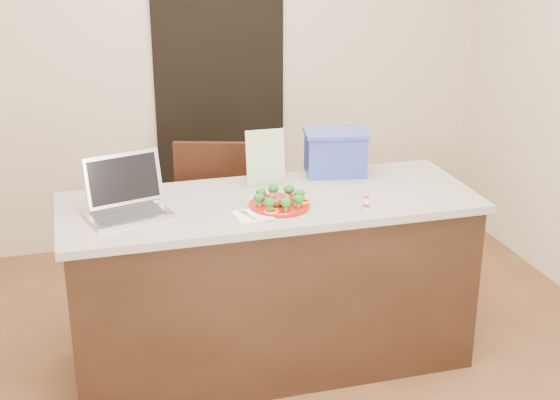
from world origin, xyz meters
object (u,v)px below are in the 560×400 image
object	(u,v)px
yogurt_bottle	(366,204)
laptop	(126,197)
blue_box	(335,152)
napkin	(253,215)
plate	(279,205)
island	(271,282)
chair	(216,217)

from	to	relation	value
yogurt_bottle	laptop	xyz separation A→B (m)	(-1.11, 0.27, 0.05)
blue_box	laptop	bearing A→B (deg)	-156.31
yogurt_bottle	laptop	size ratio (longest dim) A/B	0.15
napkin	laptop	distance (m)	0.61
plate	laptop	size ratio (longest dim) A/B	0.69
plate	napkin	world-z (taller)	plate
napkin	yogurt_bottle	distance (m)	0.55
island	yogurt_bottle	xyz separation A→B (m)	(0.41, -0.25, 0.48)
island	plate	bearing A→B (deg)	-82.13
plate	chair	size ratio (longest dim) A/B	0.30
yogurt_bottle	napkin	bearing A→B (deg)	174.31
plate	napkin	size ratio (longest dim) A/B	1.80
napkin	blue_box	distance (m)	0.76
chair	laptop	bearing A→B (deg)	-112.28
blue_box	chair	xyz separation A→B (m)	(-0.58, 0.41, -0.48)
yogurt_bottle	chair	world-z (taller)	chair
chair	island	bearing A→B (deg)	-61.59
plate	napkin	xyz separation A→B (m)	(-0.15, -0.08, -0.01)
laptop	blue_box	distance (m)	1.17
island	chair	distance (m)	0.72
island	napkin	size ratio (longest dim) A/B	12.53
plate	chair	distance (m)	0.91
napkin	chair	xyz separation A→B (m)	(-0.01, 0.90, -0.36)
napkin	yogurt_bottle	xyz separation A→B (m)	(0.54, -0.05, 0.02)
yogurt_bottle	laptop	distance (m)	1.14
blue_box	napkin	bearing A→B (deg)	-129.38
yogurt_bottle	island	bearing A→B (deg)	148.71
island	laptop	bearing A→B (deg)	178.17
napkin	chair	size ratio (longest dim) A/B	0.17
plate	laptop	distance (m)	0.73
island	yogurt_bottle	distance (m)	0.68
laptop	blue_box	size ratio (longest dim) A/B	1.16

